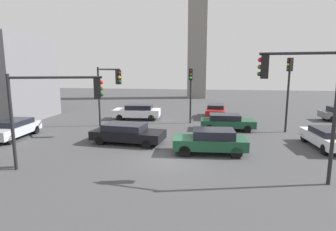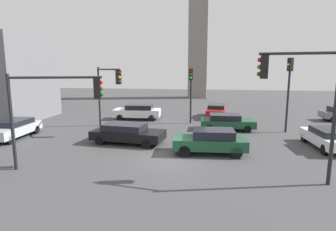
{
  "view_description": "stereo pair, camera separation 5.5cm",
  "coord_description": "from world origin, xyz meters",
  "px_view_note": "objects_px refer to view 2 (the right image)",
  "views": [
    {
      "loc": [
        1.85,
        -14.56,
        4.91
      ],
      "look_at": [
        -0.85,
        3.49,
        1.79
      ],
      "focal_mm": 29.55,
      "sensor_mm": 36.0,
      "label": 1
    },
    {
      "loc": [
        1.91,
        -14.56,
        4.91
      ],
      "look_at": [
        -0.85,
        3.49,
        1.79
      ],
      "focal_mm": 29.55,
      "sensor_mm": 36.0,
      "label": 2
    }
  ],
  "objects_px": {
    "traffic_light_4": "(289,81)",
    "car_1": "(127,133)",
    "car_5": "(13,128)",
    "traffic_light_0": "(57,99)",
    "car_7": "(211,141)",
    "traffic_light_2": "(301,89)",
    "car_3": "(328,138)",
    "traffic_light_1": "(108,84)",
    "car_2": "(138,112)",
    "car_4": "(216,110)",
    "car_6": "(227,122)",
    "traffic_light_3": "(191,85)"
  },
  "relations": [
    {
      "from": "car_1",
      "to": "traffic_light_3",
      "type": "bearing_deg",
      "value": 69.94
    },
    {
      "from": "traffic_light_0",
      "to": "car_6",
      "type": "xyz_separation_m",
      "value": [
        8.75,
        9.93,
        -2.74
      ]
    },
    {
      "from": "car_7",
      "to": "car_4",
      "type": "bearing_deg",
      "value": -95.89
    },
    {
      "from": "traffic_light_3",
      "to": "car_3",
      "type": "relative_size",
      "value": 1.13
    },
    {
      "from": "traffic_light_1",
      "to": "traffic_light_0",
      "type": "bearing_deg",
      "value": -38.17
    },
    {
      "from": "traffic_light_4",
      "to": "car_7",
      "type": "relative_size",
      "value": 1.33
    },
    {
      "from": "car_2",
      "to": "car_6",
      "type": "distance_m",
      "value": 9.0
    },
    {
      "from": "traffic_light_2",
      "to": "car_7",
      "type": "relative_size",
      "value": 1.34
    },
    {
      "from": "traffic_light_0",
      "to": "car_1",
      "type": "distance_m",
      "value": 5.92
    },
    {
      "from": "traffic_light_0",
      "to": "car_7",
      "type": "distance_m",
      "value": 8.61
    },
    {
      "from": "traffic_light_0",
      "to": "car_4",
      "type": "distance_m",
      "value": 17.77
    },
    {
      "from": "car_6",
      "to": "car_7",
      "type": "height_order",
      "value": "car_7"
    },
    {
      "from": "traffic_light_1",
      "to": "traffic_light_4",
      "type": "bearing_deg",
      "value": 54.2
    },
    {
      "from": "traffic_light_0",
      "to": "traffic_light_4",
      "type": "bearing_deg",
      "value": 18.33
    },
    {
      "from": "traffic_light_0",
      "to": "car_2",
      "type": "relative_size",
      "value": 1.02
    },
    {
      "from": "car_3",
      "to": "traffic_light_2",
      "type": "bearing_deg",
      "value": 143.1
    },
    {
      "from": "traffic_light_0",
      "to": "car_2",
      "type": "distance_m",
      "value": 13.67
    },
    {
      "from": "car_5",
      "to": "car_7",
      "type": "bearing_deg",
      "value": 80.9
    },
    {
      "from": "car_3",
      "to": "car_4",
      "type": "relative_size",
      "value": 0.99
    },
    {
      "from": "traffic_light_3",
      "to": "car_7",
      "type": "bearing_deg",
      "value": 13.17
    },
    {
      "from": "traffic_light_0",
      "to": "car_1",
      "type": "height_order",
      "value": "traffic_light_0"
    },
    {
      "from": "traffic_light_4",
      "to": "car_2",
      "type": "relative_size",
      "value": 1.24
    },
    {
      "from": "car_4",
      "to": "car_5",
      "type": "xyz_separation_m",
      "value": [
        -14.46,
        -10.71,
        -0.01
      ]
    },
    {
      "from": "traffic_light_1",
      "to": "car_1",
      "type": "bearing_deg",
      "value": -5.62
    },
    {
      "from": "traffic_light_4",
      "to": "car_3",
      "type": "xyz_separation_m",
      "value": [
        1.43,
        -4.26,
        -3.24
      ]
    },
    {
      "from": "traffic_light_0",
      "to": "traffic_light_4",
      "type": "relative_size",
      "value": 0.82
    },
    {
      "from": "car_1",
      "to": "car_5",
      "type": "relative_size",
      "value": 1.1
    },
    {
      "from": "car_3",
      "to": "car_7",
      "type": "distance_m",
      "value": 7.52
    },
    {
      "from": "car_4",
      "to": "car_5",
      "type": "bearing_deg",
      "value": -49.74
    },
    {
      "from": "traffic_light_2",
      "to": "car_1",
      "type": "distance_m",
      "value": 10.9
    },
    {
      "from": "traffic_light_2",
      "to": "car_4",
      "type": "xyz_separation_m",
      "value": [
        -3.09,
        15.73,
        -3.36
      ]
    },
    {
      "from": "car_2",
      "to": "car_4",
      "type": "distance_m",
      "value": 7.88
    },
    {
      "from": "car_2",
      "to": "car_4",
      "type": "relative_size",
      "value": 1.04
    },
    {
      "from": "car_6",
      "to": "car_7",
      "type": "xyz_separation_m",
      "value": [
        -1.29,
        -6.55,
        0.08
      ]
    },
    {
      "from": "traffic_light_4",
      "to": "traffic_light_1",
      "type": "bearing_deg",
      "value": -25.55
    },
    {
      "from": "traffic_light_2",
      "to": "car_5",
      "type": "height_order",
      "value": "traffic_light_2"
    },
    {
      "from": "car_2",
      "to": "car_6",
      "type": "xyz_separation_m",
      "value": [
        8.3,
        -3.47,
        -0.08
      ]
    },
    {
      "from": "traffic_light_0",
      "to": "car_2",
      "type": "height_order",
      "value": "traffic_light_0"
    },
    {
      "from": "traffic_light_1",
      "to": "traffic_light_3",
      "type": "relative_size",
      "value": 1.03
    },
    {
      "from": "car_3",
      "to": "car_7",
      "type": "height_order",
      "value": "car_7"
    },
    {
      "from": "traffic_light_2",
      "to": "car_3",
      "type": "height_order",
      "value": "traffic_light_2"
    },
    {
      "from": "traffic_light_2",
      "to": "car_1",
      "type": "height_order",
      "value": "traffic_light_2"
    },
    {
      "from": "traffic_light_4",
      "to": "car_1",
      "type": "xyz_separation_m",
      "value": [
        -11.23,
        -4.93,
        -3.24
      ]
    },
    {
      "from": "car_2",
      "to": "car_7",
      "type": "xyz_separation_m",
      "value": [
        7.01,
        -10.02,
        -0.0
      ]
    },
    {
      "from": "traffic_light_0",
      "to": "car_4",
      "type": "bearing_deg",
      "value": 44.74
    },
    {
      "from": "traffic_light_2",
      "to": "traffic_light_4",
      "type": "xyz_separation_m",
      "value": [
        2.14,
        9.88,
        -0.14
      ]
    },
    {
      "from": "car_5",
      "to": "car_6",
      "type": "bearing_deg",
      "value": 105.45
    },
    {
      "from": "car_3",
      "to": "car_4",
      "type": "bearing_deg",
      "value": 28.87
    },
    {
      "from": "traffic_light_2",
      "to": "car_1",
      "type": "bearing_deg",
      "value": -20.38
    },
    {
      "from": "traffic_light_0",
      "to": "car_4",
      "type": "height_order",
      "value": "traffic_light_0"
    }
  ]
}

